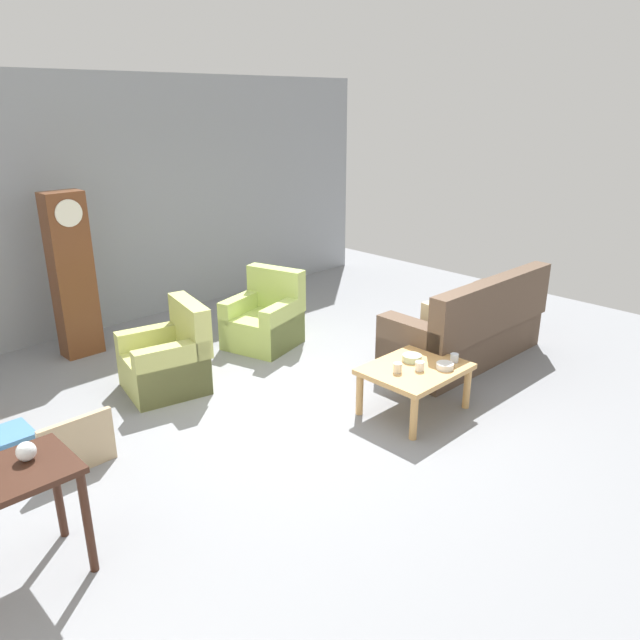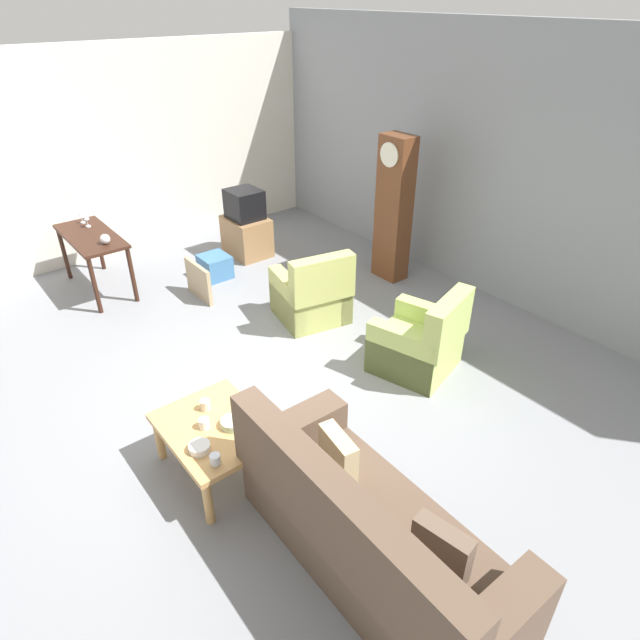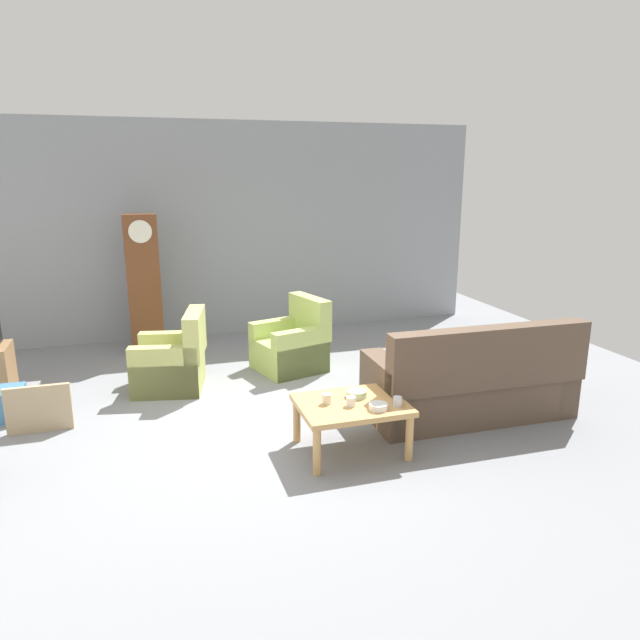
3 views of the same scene
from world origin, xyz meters
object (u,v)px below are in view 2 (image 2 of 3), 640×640
at_px(tv_crt, 244,204).
at_px(wine_glass_tall, 81,215).
at_px(wine_glass_mid, 86,218).
at_px(glass_dome_cloche, 105,239).
at_px(storage_box_blue, 215,266).
at_px(cup_cream_tall, 205,405).
at_px(tv_stand_cabinet, 247,236).
at_px(cup_white_porcelain, 204,423).
at_px(armchair_olive_far, 420,344).
at_px(bowl_white_stacked, 200,447).
at_px(framed_picture_leaning, 199,281).
at_px(armchair_olive_near, 312,296).
at_px(console_table_dark, 92,243).
at_px(grandfather_clock, 394,210).
at_px(cup_blue_rimmed, 215,459).
at_px(couch_floral, 369,534).
at_px(coffee_table_wood, 216,432).
at_px(bowl_shallow_green, 233,423).

relative_size(tv_crt, wine_glass_tall, 2.87).
bearing_deg(wine_glass_mid, glass_dome_cloche, -1.22).
xyz_separation_m(storage_box_blue, cup_cream_tall, (2.94, -1.69, 0.36)).
distance_m(tv_stand_cabinet, cup_white_porcelain, 4.35).
bearing_deg(armchair_olive_far, glass_dome_cloche, -150.73).
height_order(cup_cream_tall, bowl_white_stacked, cup_cream_tall).
xyz_separation_m(tv_crt, cup_cream_tall, (3.32, -2.45, -0.27)).
bearing_deg(armchair_olive_far, storage_box_blue, -169.19).
relative_size(cup_cream_tall, wine_glass_tall, 0.55).
bearing_deg(wine_glass_mid, cup_cream_tall, -5.72).
xyz_separation_m(framed_picture_leaning, storage_box_blue, (-0.40, 0.45, -0.08)).
bearing_deg(storage_box_blue, armchair_olive_near, 12.03).
xyz_separation_m(console_table_dark, cup_cream_tall, (3.58, -0.31, -0.15)).
bearing_deg(wine_glass_tall, grandfather_clock, 51.58).
distance_m(console_table_dark, tv_stand_cabinet, 2.18).
relative_size(cup_white_porcelain, cup_blue_rimmed, 1.02).
distance_m(couch_floral, armchair_olive_far, 2.43).
xyz_separation_m(coffee_table_wood, cup_blue_rimmed, (0.36, -0.19, 0.11)).
bearing_deg(cup_cream_tall, armchair_olive_far, 83.05).
bearing_deg(couch_floral, tv_crt, 156.73).
bearing_deg(wine_glass_mid, storage_box_blue, 55.12).
height_order(couch_floral, bowl_white_stacked, couch_floral).
xyz_separation_m(tv_crt, bowl_shallow_green, (3.64, -2.38, -0.28)).
xyz_separation_m(grandfather_clock, storage_box_blue, (-1.48, -1.92, -0.81)).
bearing_deg(bowl_shallow_green, grandfather_clock, 116.70).
height_order(couch_floral, tv_crt, couch_floral).
distance_m(armchair_olive_far, wine_glass_tall, 4.76).
distance_m(cup_cream_tall, wine_glass_tall, 4.07).
xyz_separation_m(cup_blue_rimmed, cup_cream_tall, (-0.58, 0.23, 0.00)).
distance_m(tv_stand_cabinet, cup_blue_rimmed, 4.74).
relative_size(storage_box_blue, cup_cream_tall, 4.30).
distance_m(tv_stand_cabinet, bowl_white_stacked, 4.60).
height_order(armchair_olive_near, tv_stand_cabinet, armchair_olive_near).
relative_size(grandfather_clock, tv_crt, 4.01).
bearing_deg(bowl_shallow_green, glass_dome_cloche, 175.08).
distance_m(cup_blue_rimmed, bowl_shallow_green, 0.41).
relative_size(couch_floral, armchair_olive_near, 2.27).
xyz_separation_m(armchair_olive_near, console_table_dark, (-2.36, -1.74, 0.36)).
xyz_separation_m(grandfather_clock, glass_dome_cloche, (-1.70, -3.24, -0.13)).
height_order(tv_stand_cabinet, bowl_white_stacked, tv_stand_cabinet).
bearing_deg(bowl_white_stacked, framed_picture_leaning, 153.02).
bearing_deg(bowl_white_stacked, grandfather_clock, 115.63).
height_order(console_table_dark, grandfather_clock, grandfather_clock).
bearing_deg(framed_picture_leaning, cup_white_porcelain, -26.22).
bearing_deg(tv_stand_cabinet, storage_box_blue, -63.43).
xyz_separation_m(console_table_dark, grandfather_clock, (2.11, 3.30, 0.30)).
relative_size(bowl_shallow_green, wine_glass_tall, 1.13).
relative_size(tv_crt, bowl_shallow_green, 2.54).
xyz_separation_m(tv_stand_cabinet, cup_blue_rimmed, (3.91, -2.68, 0.23)).
distance_m(grandfather_clock, cup_white_porcelain, 4.10).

